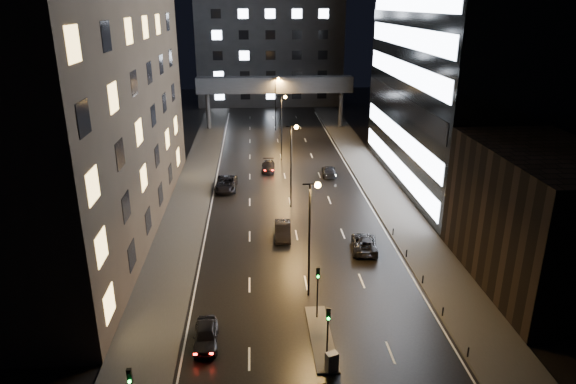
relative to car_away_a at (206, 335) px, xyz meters
name	(u,v)px	position (x,y,z in m)	size (l,w,h in m)	color
ground	(285,176)	(8.13, 38.08, -0.73)	(160.00, 160.00, 0.00)	black
sidewalk_left	(193,189)	(-4.37, 33.08, -0.66)	(5.00, 110.00, 0.15)	#383533
sidewalk_right	(379,185)	(20.63, 33.08, -0.66)	(5.00, 110.00, 0.15)	#383533
building_left	(65,39)	(-14.37, 22.08, 19.27)	(15.00, 48.00, 40.00)	#2D2319
building_right_low	(541,219)	(28.13, 7.08, 5.27)	(10.00, 18.00, 12.00)	black
building_right_glass	(487,10)	(33.13, 34.08, 21.77)	(20.00, 36.00, 45.00)	black
building_far	(269,50)	(8.13, 96.08, 11.77)	(34.00, 14.00, 25.00)	#333335
skybridge	(275,85)	(8.13, 68.08, 7.61)	(30.00, 3.00, 10.00)	#333335
median_island	(321,337)	(8.43, 0.08, -0.66)	(1.60, 8.00, 0.15)	#383533
traffic_signal_near	(318,284)	(8.43, 2.57, 2.36)	(0.28, 0.34, 4.40)	black
traffic_signal_far	(328,327)	(8.43, -2.93, 2.36)	(0.28, 0.34, 4.40)	black
bollard_row	(432,295)	(18.33, 4.58, -0.28)	(0.12, 25.12, 0.90)	black
streetlight_near	(311,225)	(8.29, 6.08, 5.77)	(1.45, 0.50, 10.15)	black
streetlight_mid_a	(292,156)	(8.29, 26.08, 5.77)	(1.45, 0.50, 10.15)	black
streetlight_mid_b	(282,119)	(8.29, 46.08, 5.77)	(1.45, 0.50, 10.15)	black
streetlight_far	(276,97)	(8.29, 66.08, 5.77)	(1.45, 0.50, 10.15)	black
car_away_a	(206,335)	(0.00, 0.00, 0.00)	(1.73, 4.30, 1.46)	black
car_away_b	(283,231)	(6.63, 17.60, 0.06)	(1.67, 4.79, 1.58)	black
car_away_c	(226,184)	(0.02, 32.86, 0.09)	(2.72, 5.90, 1.64)	black
car_away_d	(268,166)	(5.86, 40.67, -0.06)	(1.89, 4.65, 1.35)	black
car_toward_a	(364,243)	(14.61, 14.13, -0.01)	(2.41, 5.23, 1.45)	black
car_toward_b	(329,171)	(14.45, 37.77, -0.04)	(1.94, 4.77, 1.38)	black
utility_cabinet	(332,362)	(8.65, -3.62, 0.09)	(0.79, 0.55, 1.34)	#525154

